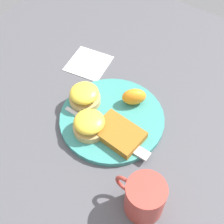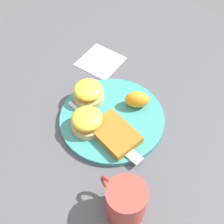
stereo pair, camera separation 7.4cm
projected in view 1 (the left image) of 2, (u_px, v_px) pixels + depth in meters
name	position (u px, v px, depth m)	size (l,w,h in m)	color
ground_plane	(112.00, 120.00, 0.77)	(1.10, 1.10, 0.00)	#4C4C51
plate	(112.00, 119.00, 0.77)	(0.26, 0.26, 0.01)	teal
sandwich_benedict_left	(85.00, 95.00, 0.77)	(0.08, 0.08, 0.05)	tan
sandwich_benedict_right	(89.00, 124.00, 0.72)	(0.08, 0.08, 0.05)	tan
hashbrown_patty	(119.00, 133.00, 0.72)	(0.11, 0.08, 0.02)	#9A621E
orange_wedge	(134.00, 97.00, 0.77)	(0.06, 0.04, 0.04)	orange
fork	(111.00, 135.00, 0.73)	(0.24, 0.02, 0.00)	silver
cup	(144.00, 198.00, 0.61)	(0.11, 0.08, 0.09)	#B23D33
napkin	(89.00, 63.00, 0.89)	(0.11, 0.11, 0.00)	white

